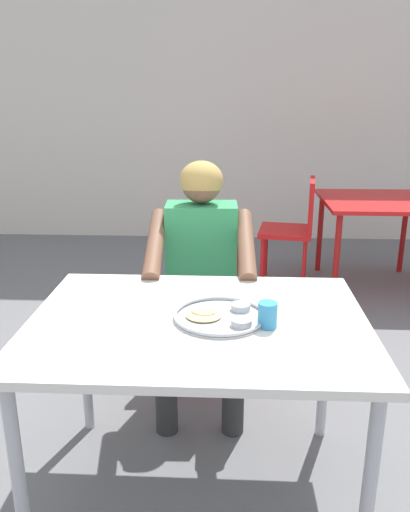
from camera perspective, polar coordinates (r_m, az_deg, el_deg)
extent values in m
cube|color=slate|center=(2.22, 0.87, -25.41)|extent=(12.00, 12.00, 0.05)
cube|color=silver|center=(5.38, 2.40, 19.99)|extent=(12.00, 0.12, 3.40)
cube|color=silver|center=(1.83, -0.77, -7.33)|extent=(1.18, 0.87, 0.03)
cylinder|color=#B2B2B7|center=(1.83, -19.77, -22.20)|extent=(0.04, 0.04, 0.70)
cylinder|color=#B2B2B7|center=(1.76, 17.51, -23.57)|extent=(0.04, 0.04, 0.70)
cylinder|color=#B2B2B7|center=(2.41, -13.05, -10.96)|extent=(0.04, 0.04, 0.70)
cylinder|color=#B2B2B7|center=(2.37, 13.03, -11.57)|extent=(0.04, 0.04, 0.70)
cylinder|color=#B7BABF|center=(1.82, 1.64, -6.80)|extent=(0.33, 0.33, 0.01)
torus|color=#B7BABF|center=(1.82, 1.64, -6.48)|extent=(0.33, 0.33, 0.01)
cylinder|color=#B2B5BA|center=(1.76, 4.00, -7.28)|extent=(0.07, 0.07, 0.02)
cylinder|color=#C65119|center=(1.76, 4.01, -7.14)|extent=(0.06, 0.06, 0.01)
cylinder|color=#B2B5BA|center=(1.88, 3.93, -5.59)|extent=(0.07, 0.07, 0.02)
cylinder|color=#B77F23|center=(1.87, 3.93, -5.46)|extent=(0.06, 0.06, 0.01)
ellipsoid|color=#DBB77A|center=(1.82, -0.16, -6.50)|extent=(0.14, 0.13, 0.01)
ellipsoid|color=#D6B27A|center=(1.83, -0.13, -6.07)|extent=(0.10, 0.09, 0.01)
cylinder|color=#338CBF|center=(1.76, 6.87, -6.43)|extent=(0.07, 0.07, 0.09)
cylinder|color=#593319|center=(1.75, 6.91, -5.64)|extent=(0.06, 0.06, 0.02)
cube|color=red|center=(2.70, -0.31, -5.65)|extent=(0.41, 0.40, 0.04)
cube|color=red|center=(2.79, -0.24, 0.27)|extent=(0.38, 0.05, 0.44)
cylinder|color=red|center=(2.66, 3.12, -11.31)|extent=(0.03, 0.03, 0.40)
cylinder|color=red|center=(2.67, -3.88, -11.25)|extent=(0.03, 0.03, 0.40)
cylinder|color=red|center=(2.93, 2.91, -8.39)|extent=(0.03, 0.03, 0.40)
cylinder|color=red|center=(2.94, -3.38, -8.34)|extent=(0.03, 0.03, 0.40)
cylinder|color=#2E2E2E|center=(2.40, 3.11, -14.39)|extent=(0.10, 0.10, 0.44)
cylinder|color=#2E2E2E|center=(2.45, 3.05, -6.75)|extent=(0.13, 0.40, 0.12)
cylinder|color=#2E2E2E|center=(2.40, -4.28, -14.30)|extent=(0.10, 0.10, 0.44)
cylinder|color=#2E2E2E|center=(2.46, -4.01, -6.70)|extent=(0.13, 0.40, 0.12)
cube|color=#339959|center=(2.55, -0.39, 0.25)|extent=(0.35, 0.21, 0.50)
cylinder|color=brown|center=(2.35, 4.51, 1.21)|extent=(0.09, 0.46, 0.25)
cylinder|color=brown|center=(2.36, -5.48, 1.26)|extent=(0.09, 0.46, 0.25)
sphere|color=brown|center=(2.46, -0.40, 8.00)|extent=(0.19, 0.19, 0.19)
ellipsoid|color=tan|center=(2.46, -0.40, 8.33)|extent=(0.21, 0.20, 0.18)
cube|color=red|center=(4.16, 18.37, 5.72)|extent=(0.82, 0.85, 0.03)
cylinder|color=#A31414|center=(3.83, 14.22, -0.38)|extent=(0.04, 0.04, 0.67)
cylinder|color=#A31414|center=(4.51, 12.50, 2.50)|extent=(0.04, 0.04, 0.67)
cylinder|color=#A31414|center=(4.68, 20.93, 2.29)|extent=(0.04, 0.04, 0.67)
cube|color=red|center=(4.12, 8.81, 2.70)|extent=(0.46, 0.46, 0.04)
cube|color=red|center=(4.07, 11.56, 5.49)|extent=(0.09, 0.39, 0.40)
cylinder|color=red|center=(4.04, 6.28, -0.85)|extent=(0.03, 0.03, 0.42)
cylinder|color=red|center=(4.35, 6.69, 0.50)|extent=(0.03, 0.03, 0.42)
cylinder|color=red|center=(4.03, 10.80, -1.13)|extent=(0.03, 0.03, 0.42)
cylinder|color=red|center=(4.34, 10.89, 0.25)|extent=(0.03, 0.03, 0.42)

